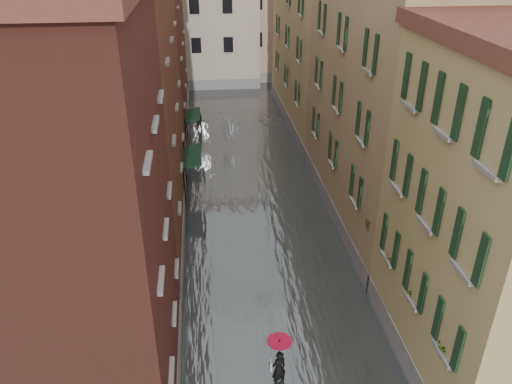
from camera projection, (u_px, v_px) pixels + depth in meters
ground at (283, 337)px, 19.64m from camera, size 120.00×120.00×0.00m
floodwater at (250, 185)px, 30.99m from camera, size 10.00×60.00×0.20m
building_left_near at (57, 237)px, 14.14m from camera, size 6.00×8.00×13.00m
building_left_mid at (113, 116)px, 23.91m from camera, size 6.00×14.00×12.50m
building_left_far at (140, 39)px, 36.72m from camera, size 6.00×16.00×14.00m
building_right_mid at (395, 102)px, 25.16m from camera, size 6.00×14.00×13.00m
building_right_far at (325, 51)px, 38.67m from camera, size 6.00×16.00×11.50m
building_end_cream at (195, 15)px, 49.62m from camera, size 12.00×9.00×13.00m
building_end_pink at (281, 16)px, 52.49m from camera, size 10.00×9.00×12.00m
awning_near at (192, 157)px, 28.94m from camera, size 1.09×3.19×2.80m
awning_far at (192, 116)px, 35.22m from camera, size 1.09×2.79×2.80m
window_planters at (403, 269)px, 17.76m from camera, size 0.59×7.95×0.84m
pedestrian_main at (279, 359)px, 17.04m from camera, size 0.89×0.89×2.06m
pedestrian_far at (200, 122)px, 38.97m from camera, size 0.84×0.70×1.56m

